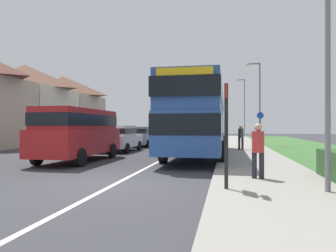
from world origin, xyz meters
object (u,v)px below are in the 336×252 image
Objects in this scene: parked_car_white at (120,137)px; pedestrian_at_stop at (258,148)px; street_lamp_mid at (258,98)px; pedestrian_walking_away at (241,136)px; street_lamp_far at (244,105)px; cycle_route_sign at (260,129)px; parked_van_red at (79,131)px; parked_car_grey at (141,135)px; bus_stop_sign at (226,128)px; double_decker_bus at (199,116)px.

parked_car_white is 2.49× the size of pedestrian_at_stop.
pedestrian_at_stop is 0.26× the size of street_lamp_mid.
parked_car_white is 12.01m from pedestrian_at_stop.
street_lamp_far is (1.41, 23.41, 3.59)m from pedestrian_walking_away.
pedestrian_at_stop and pedestrian_walking_away have the same top height.
pedestrian_at_stop is at bearing -96.16° from cycle_route_sign.
parked_van_red is 0.68× the size of street_lamp_far.
parked_car_grey is at bearing 165.33° from cycle_route_sign.
parked_car_grey is at bearing 117.58° from pedestrian_at_stop.
parked_van_red is 2.09× the size of bus_stop_sign.
pedestrian_at_stop is at bearing -51.51° from parked_car_white.
bus_stop_sign is at bearing -67.48° from parked_car_grey.
bus_stop_sign reaches higher than parked_car_white.
parked_car_white is 1.65× the size of cycle_route_sign.
parked_car_grey is at bearing 90.41° from parked_van_red.
cycle_route_sign is at bearing 83.84° from pedestrian_at_stop.
pedestrian_walking_away is at bearing 85.98° from bus_stop_sign.
bus_stop_sign is 0.32× the size of street_lamp_far.
bus_stop_sign is (6.65, -16.03, 0.68)m from parked_car_grey.
bus_stop_sign is at bearing -94.02° from pedestrian_walking_away.
parked_car_grey is at bearing -170.29° from street_lamp_mid.
double_decker_bus is 9.08m from parked_car_grey.
parked_car_white is 9.20m from cycle_route_sign.
parked_van_red is 2.16× the size of cycle_route_sign.
bus_stop_sign is 1.03× the size of cycle_route_sign.
double_decker_bus is 2.05× the size of parked_van_red.
double_decker_bus reaches higher than cycle_route_sign.
bus_stop_sign is 36.15m from street_lamp_far.
street_lamp_mid is at bearing 72.96° from pedestrian_walking_away.
parked_car_grey is 0.69× the size of street_lamp_mid.
double_decker_bus reaches higher than pedestrian_at_stop.
pedestrian_walking_away is 0.26× the size of street_lamp_mid.
parked_van_red is 1.31× the size of parked_car_white.
street_lamp_far is at bearing 86.54° from pedestrian_walking_away.
pedestrian_walking_away is at bearing 58.72° from double_decker_bus.
street_lamp_far is at bearing 65.81° from parked_car_grey.
double_decker_bus is 7.54m from pedestrian_at_stop.
double_decker_bus reaches higher than bus_stop_sign.
pedestrian_at_stop reaches higher than parked_car_white.
pedestrian_at_stop is (7.45, -3.88, -0.41)m from parked_van_red.
street_lamp_mid is at bearing -89.58° from street_lamp_far.
pedestrian_at_stop is at bearing -90.03° from pedestrian_walking_away.
double_decker_bus is 6.66× the size of pedestrian_at_stop.
pedestrian_at_stop is 34.54m from street_lamp_far.
bus_stop_sign is (6.57, -5.50, 0.15)m from parked_van_red.
cycle_route_sign is at bearing -14.67° from parked_car_grey.
parked_van_red reaches higher than parked_car_white.
pedestrian_at_stop is (7.47, -9.40, 0.08)m from parked_car_white.
cycle_route_sign is at bearing 43.19° from parked_van_red.
pedestrian_walking_away is at bearing 11.40° from parked_car_white.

